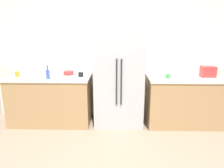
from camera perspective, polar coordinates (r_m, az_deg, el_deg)
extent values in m
cube|color=silver|center=(4.23, -0.46, 9.75)|extent=(4.62, 0.10, 2.84)
cube|color=tan|center=(4.25, -16.10, -4.36)|extent=(1.50, 0.66, 0.88)
cube|color=silver|center=(4.13, -16.56, 1.69)|extent=(1.53, 0.69, 0.04)
cube|color=tan|center=(4.25, 18.72, -4.58)|extent=(1.37, 0.66, 0.88)
cube|color=silver|center=(4.13, 19.25, 1.47)|extent=(1.40, 0.69, 0.04)
cube|color=#B7BABF|center=(3.94, 1.85, 1.63)|extent=(0.90, 0.62, 1.80)
cylinder|color=#262628|center=(3.62, 1.25, 0.46)|extent=(0.02, 0.02, 0.81)
cylinder|color=#262628|center=(3.63, 2.51, 0.45)|extent=(0.02, 0.02, 0.81)
cube|color=red|center=(4.28, 24.41, 3.05)|extent=(0.25, 0.17, 0.20)
cylinder|color=blue|center=(3.90, -16.86, 2.47)|extent=(0.07, 0.07, 0.16)
cylinder|color=blue|center=(3.88, -16.99, 4.11)|extent=(0.02, 0.02, 0.07)
cylinder|color=#333338|center=(3.88, -17.03, 4.70)|extent=(0.03, 0.03, 0.02)
cylinder|color=green|center=(3.95, 14.84, 2.08)|extent=(0.09, 0.09, 0.07)
cylinder|color=white|center=(3.88, -9.54, 2.15)|extent=(0.08, 0.08, 0.08)
cylinder|color=black|center=(3.97, -8.38, 2.56)|extent=(0.09, 0.09, 0.08)
cylinder|color=orange|center=(4.29, -24.11, 2.45)|extent=(0.08, 0.08, 0.10)
cylinder|color=red|center=(4.17, -11.60, 2.93)|extent=(0.19, 0.19, 0.07)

